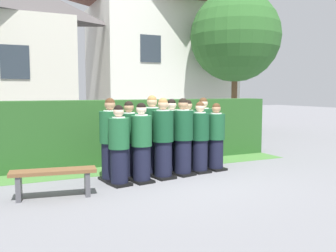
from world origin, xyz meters
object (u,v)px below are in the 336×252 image
object	(u,v)px
student_front_row_0	(119,147)
student_rear_row_3	(172,137)
student_rear_row_2	(152,137)
student_front_row_4	(200,139)
wooden_bench	(54,177)
student_front_row_1	(142,145)
student_rear_row_1	(129,141)
student_rear_row_5	(203,134)
student_front_row_3	(183,139)
student_front_row_5	(216,138)
student_rear_row_4	(188,136)
student_front_row_2	(163,140)
student_rear_row_0	(111,141)

from	to	relation	value
student_front_row_0	student_rear_row_3	xyz separation A→B (m)	(1.43, 0.66, 0.04)
student_rear_row_2	student_front_row_4	bearing A→B (deg)	-15.74
wooden_bench	student_front_row_4	bearing A→B (deg)	11.44
student_rear_row_2	student_front_row_1	bearing A→B (deg)	-129.10
student_rear_row_1	student_rear_row_3	xyz separation A→B (m)	(1.04, 0.13, 0.02)
student_rear_row_3	student_rear_row_5	size ratio (longest dim) A/B	0.99
student_front_row_3	student_rear_row_1	world-z (taller)	student_front_row_3
student_front_row_5	wooden_bench	world-z (taller)	student_front_row_5
student_rear_row_4	student_front_row_0	bearing A→B (deg)	-158.67
student_rear_row_2	student_rear_row_4	bearing A→B (deg)	7.44
student_front_row_3	student_front_row_4	size ratio (longest dim) A/B	1.05
student_front_row_0	student_front_row_3	xyz separation A→B (m)	(1.50, 0.25, 0.06)
student_front_row_2	student_rear_row_3	distance (m)	0.66
student_front_row_0	student_rear_row_0	distance (m)	0.43
student_front_row_2	student_rear_row_4	xyz separation A→B (m)	(0.88, 0.57, -0.03)
student_front_row_3	student_rear_row_3	size ratio (longest dim) A/B	1.02
student_front_row_3	student_rear_row_5	size ratio (longest dim) A/B	1.00
student_front_row_0	student_rear_row_0	xyz separation A→B (m)	(-0.04, 0.43, 0.06)
student_rear_row_2	student_front_row_2	bearing A→B (deg)	-83.19
student_rear_row_3	student_rear_row_4	distance (m)	0.45
student_front_row_2	student_front_row_5	size ratio (longest dim) A/B	1.09
student_rear_row_2	wooden_bench	bearing A→B (deg)	-156.88
student_front_row_4	wooden_bench	bearing A→B (deg)	-168.56
student_rear_row_3	wooden_bench	world-z (taller)	student_rear_row_3
student_front_row_2	student_rear_row_4	bearing A→B (deg)	32.78
student_rear_row_3	student_rear_row_0	bearing A→B (deg)	-170.97
student_front_row_5	student_rear_row_5	size ratio (longest dim) A/B	0.93
student_front_row_0	student_rear_row_4	bearing A→B (deg)	21.33
student_front_row_0	student_rear_row_5	world-z (taller)	student_rear_row_5
student_rear_row_1	student_rear_row_5	world-z (taller)	student_rear_row_5
student_front_row_3	student_rear_row_0	world-z (taller)	student_rear_row_0
student_rear_row_3	student_rear_row_4	xyz separation A→B (m)	(0.44, 0.07, -0.01)
student_rear_row_0	student_rear_row_5	bearing A→B (deg)	9.78
student_front_row_3	student_rear_row_1	size ratio (longest dim) A/B	1.04
student_front_row_4	student_front_row_5	distance (m)	0.45
student_rear_row_2	wooden_bench	xyz separation A→B (m)	(-2.20, -0.94, -0.46)
student_front_row_0	student_rear_row_3	world-z (taller)	student_rear_row_3
student_front_row_0	student_rear_row_5	xyz separation A→B (m)	(2.35, 0.84, 0.05)
student_front_row_2	student_rear_row_0	world-z (taller)	student_rear_row_0
student_front_row_0	student_rear_row_0	world-z (taller)	student_rear_row_0
student_front_row_1	student_rear_row_0	bearing A→B (deg)	141.91
student_front_row_5	student_rear_row_1	world-z (taller)	student_rear_row_1
student_front_row_4	student_front_row_1	bearing A→B (deg)	-168.84
student_rear_row_0	student_front_row_4	bearing A→B (deg)	-2.95
student_front_row_5	student_rear_row_2	distance (m)	1.49
student_rear_row_0	wooden_bench	xyz separation A→B (m)	(-1.22, -0.75, -0.44)
student_front_row_1	student_front_row_4	bearing A→B (deg)	11.16
student_front_row_3	student_front_row_2	bearing A→B (deg)	-170.97
student_rear_row_0	student_rear_row_2	world-z (taller)	student_rear_row_2
student_front_row_4	student_front_row_5	size ratio (longest dim) A/B	1.03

